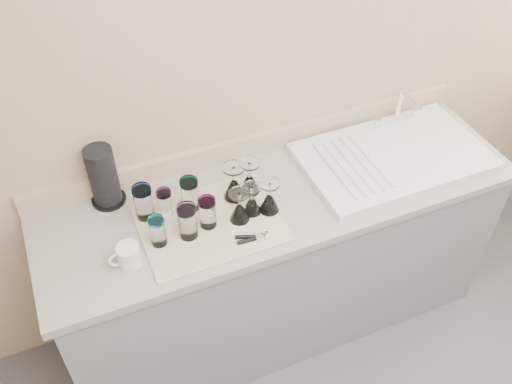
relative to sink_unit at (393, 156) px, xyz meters
name	(u,v)px	position (x,y,z in m)	size (l,w,h in m)	color
counter_unit	(278,260)	(-0.55, 0.00, -0.47)	(2.06, 0.62, 0.90)	gray
sink_unit	(393,156)	(0.00, 0.00, 0.00)	(0.82, 0.50, 0.22)	white
dish_towel	(210,224)	(-0.89, -0.06, -0.02)	(0.55, 0.42, 0.01)	silver
tumbler_teal	(144,202)	(-1.11, 0.08, 0.07)	(0.08, 0.08, 0.15)	white
tumbler_cyan	(165,202)	(-1.03, 0.06, 0.05)	(0.06, 0.06, 0.12)	white
tumbler_purple	(190,194)	(-0.93, 0.06, 0.06)	(0.07, 0.07, 0.15)	white
tumbler_magenta	(158,231)	(-1.10, -0.08, 0.05)	(0.06, 0.06, 0.13)	white
tumbler_blue	(188,221)	(-0.99, -0.09, 0.07)	(0.08, 0.08, 0.15)	white
tumbler_lavender	(208,212)	(-0.90, -0.06, 0.06)	(0.07, 0.07, 0.14)	white
goblet_back_left	(234,187)	(-0.74, 0.05, 0.04)	(0.09, 0.09, 0.16)	white
goblet_back_right	(250,181)	(-0.67, 0.05, 0.04)	(0.09, 0.09, 0.16)	white
goblet_front_left	(239,210)	(-0.77, -0.08, 0.04)	(0.08, 0.08, 0.14)	white
goblet_front_right	(269,201)	(-0.64, -0.08, 0.04)	(0.08, 0.08, 0.15)	white
goblet_extra	(252,203)	(-0.71, -0.06, 0.03)	(0.08, 0.08, 0.14)	white
can_opener	(252,238)	(-0.77, -0.20, 0.00)	(0.13, 0.06, 0.02)	silver
white_mug	(128,256)	(-1.23, -0.13, 0.03)	(0.13, 0.09, 0.09)	white
paper_towel_roll	(103,177)	(-1.23, 0.24, 0.11)	(0.14, 0.14, 0.27)	black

